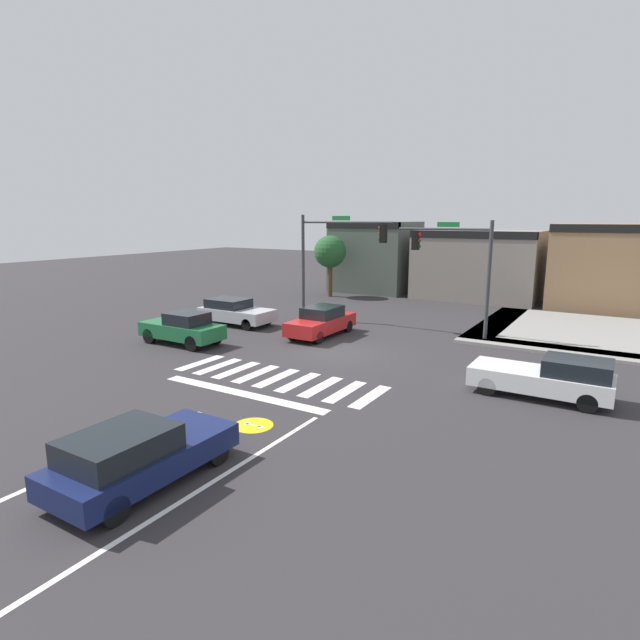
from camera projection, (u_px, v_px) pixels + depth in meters
ground_plane at (336, 352)px, 22.84m from camera, size 120.00×120.00×0.00m
crosswalk_near at (277, 378)px, 19.07m from camera, size 8.27×2.49×0.01m
lane_markings at (128, 468)px, 12.22m from camera, size 6.80×20.25×0.01m
bike_detector_marking at (253, 425)px, 14.73m from camera, size 1.16×1.16×0.01m
curb_corner_northeast at (568, 332)px, 26.37m from camera, size 10.00×10.60×0.15m
storefront_row at (486, 263)px, 37.05m from camera, size 23.43×5.70×5.59m
traffic_signal_northeast at (455, 258)px, 24.76m from camera, size 4.69×0.32×5.79m
traffic_signal_northwest at (335, 248)px, 28.23m from camera, size 5.63×0.32×6.07m
car_white at (549, 377)px, 16.83m from camera, size 4.43×1.75×1.44m
car_red at (321, 321)px, 25.76m from camera, size 1.71×4.40×1.50m
car_silver at (235, 312)px, 28.51m from camera, size 4.21×1.94×1.43m
car_navy at (138, 455)px, 11.33m from camera, size 1.89×4.30×1.41m
car_green at (183, 328)px, 24.05m from camera, size 4.12×1.71×1.55m
roadside_tree at (330, 252)px, 38.24m from camera, size 2.42×2.42×4.61m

